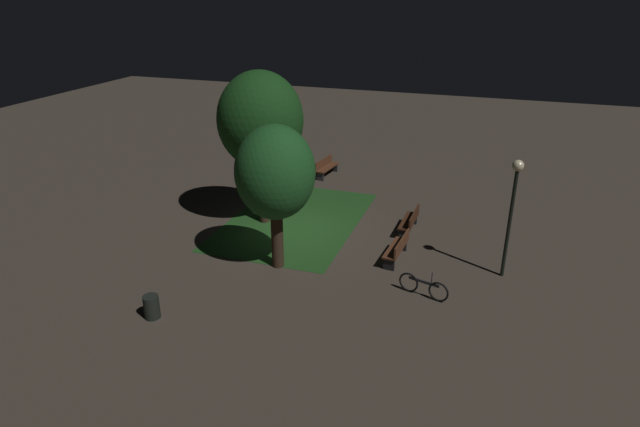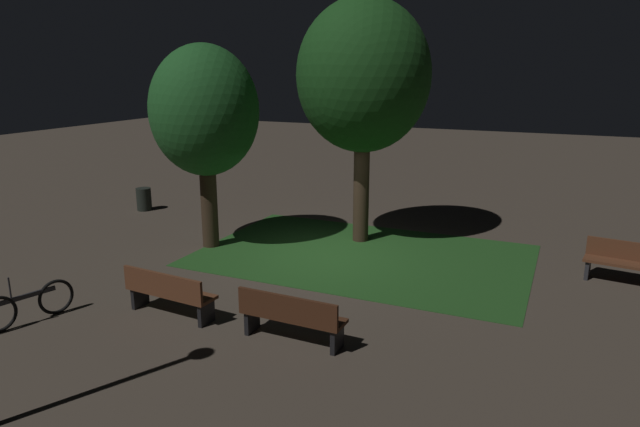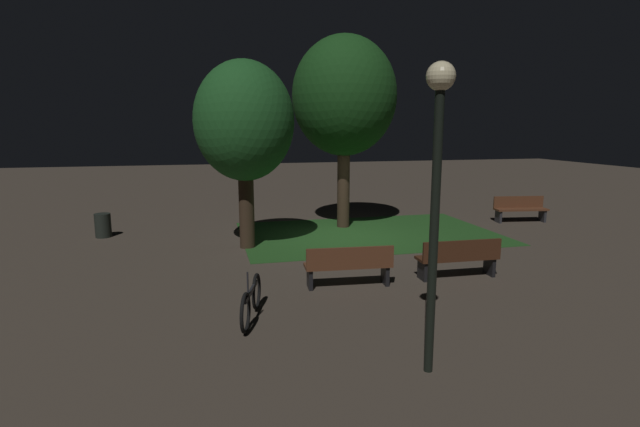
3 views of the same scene
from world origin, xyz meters
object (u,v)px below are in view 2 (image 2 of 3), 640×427
Objects in this scene: bench_near_trees at (632,262)px; trash_bin at (144,199)px; tree_lawn_side at (205,112)px; bicycle at (28,305)px; bench_front_left at (168,292)px; tree_tall_center at (363,77)px; bench_back_row at (291,316)px.

bench_near_trees is 2.58× the size of trash_bin.
bench_near_trees is 0.37× the size of tree_lawn_side.
bench_near_trees reaches higher than trash_bin.
bench_front_left is at bearing 30.27° from bicycle.
tree_tall_center reaches higher than bicycle.
tree_tall_center is at bearing 174.49° from bench_near_trees.
tree_tall_center is (-6.23, 0.60, 3.71)m from bench_near_trees.
tree_tall_center reaches higher than bench_back_row.
bench_back_row is at bearing -135.47° from bench_near_trees.
bicycle is at bearing -149.73° from bench_front_left.
bench_near_trees is 11.84m from bicycle.
bench_back_row is 4.77m from bicycle.
trash_bin is at bearing 176.42° from bench_near_trees.
tree_tall_center is (3.32, 2.00, 0.82)m from tree_lawn_side.
tree_lawn_side is 0.82× the size of tree_tall_center.
bench_near_trees is 10.07m from tree_lawn_side.
bench_front_left is at bearing -146.19° from bench_near_trees.
tree_tall_center reaches higher than tree_lawn_side.
tree_tall_center is at bearing -1.97° from trash_bin.
bicycle reaches higher than bench_front_left.
tree_lawn_side is (-1.74, 3.83, 2.89)m from bench_front_left.
bench_near_trees is 13.67m from trash_bin.
trash_bin is at bearing 133.80° from bench_front_left.
tree_tall_center is at bearing 62.39° from bicycle.
tree_tall_center is at bearing 98.88° from bench_back_row.
bicycle is at bearing -165.01° from bench_back_row.
bench_front_left is 8.43m from trash_bin.
tree_lawn_side is at bearing -171.65° from bench_near_trees.
bench_front_left is 2.49m from bench_back_row.
bench_front_left is at bearing -65.61° from tree_lawn_side.
tree_tall_center is (-0.91, 5.83, 3.71)m from bench_back_row.
bench_near_trees is (5.32, 5.23, 0.00)m from bench_back_row.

